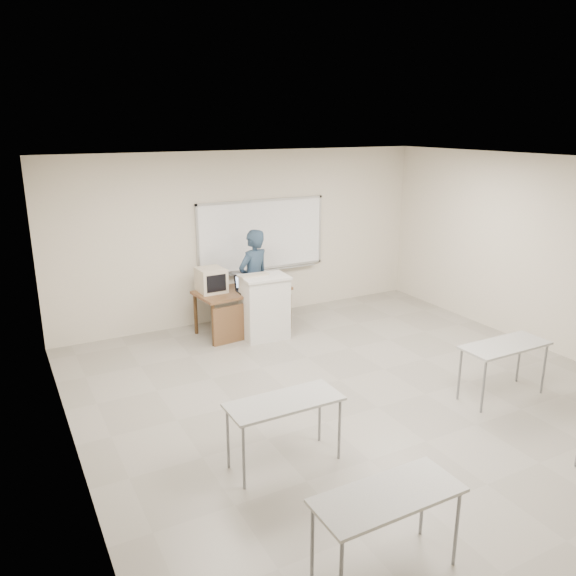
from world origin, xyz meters
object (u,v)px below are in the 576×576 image
mouse (252,286)px  whiteboard (262,236)px  presenter (254,280)px  crt_monitor (211,280)px  keyboard (254,275)px  instructor_desk (245,302)px  podium (265,307)px  laptop (246,287)px

mouse → whiteboard: bearing=67.7°
presenter → mouse: bearing=-72.8°
crt_monitor → keyboard: (0.55, -0.50, 0.13)m
crt_monitor → instructor_desk: bearing=-26.2°
podium → keyboard: bearing=155.3°
podium → keyboard: size_ratio=2.18×
whiteboard → instructor_desk: bearing=-131.9°
instructor_desk → podium: bearing=-65.5°
instructor_desk → podium: size_ratio=1.47×
mouse → crt_monitor: bearing=-169.4°
whiteboard → crt_monitor: bearing=-155.7°
laptop → presenter: 0.25m
whiteboard → mouse: size_ratio=25.96×
mouse → instructor_desk: bearing=-124.3°
podium → mouse: size_ratio=11.13×
whiteboard → keyboard: (-0.65, -1.04, -0.40)m
keyboard → presenter: (0.17, 0.39, -0.20)m
whiteboard → mouse: whiteboard is taller
laptop → presenter: presenter is taller
crt_monitor → mouse: bearing=-7.1°
podium → crt_monitor: (-0.70, 0.58, 0.41)m
podium → presenter: 0.58m
instructor_desk → laptop: bearing=-32.0°
presenter → instructor_desk: bearing=10.2°
crt_monitor → keyboard: 0.76m
instructor_desk → mouse: bearing=33.2°
laptop → presenter: (0.20, 0.14, 0.07)m
whiteboard → presenter: bearing=-126.1°
instructor_desk → crt_monitor: (-0.50, 0.24, 0.38)m
instructor_desk → keyboard: keyboard is taller
mouse → presenter: bearing=-36.5°
instructor_desk → crt_monitor: size_ratio=3.24×
keyboard → whiteboard: bearing=54.7°
keyboard → laptop: bearing=93.0°
instructor_desk → keyboard: 0.58m
instructor_desk → mouse: size_ratio=16.39×
crt_monitor → mouse: crt_monitor is taller
crt_monitor → laptop: 0.60m
crt_monitor → laptop: bearing=-26.2°
podium → laptop: size_ratio=3.04×
presenter → crt_monitor: bearing=-28.1°
podium → keyboard: keyboard is taller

